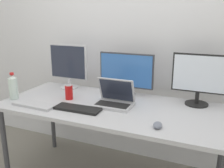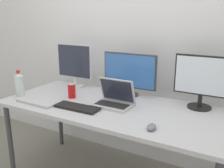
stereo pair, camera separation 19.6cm
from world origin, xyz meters
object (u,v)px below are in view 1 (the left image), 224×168
Objects in this scene: laptop_silver at (114,99)px; mouse_by_keyboard at (158,125)px; water_bottle at (13,87)px; monitor_right at (199,78)px; keyboard_main at (34,105)px; monitor_left at (68,65)px; monitor_center at (126,73)px; work_desk at (112,112)px; keyboard_aux at (78,109)px; soda_can_near_keyboard at (69,92)px.

laptop_silver reaches higher than mouse_by_keyboard.
water_bottle is (-1.28, 0.08, 0.09)m from mouse_by_keyboard.
monitor_right is 1.33m from keyboard_main.
monitor_center is at bearing 1.32° from monitor_left.
work_desk is 4.25× the size of monitor_left.
keyboard_aux is 3.83× the size of mouse_by_keyboard.
monitor_left is at bearing 155.00° from laptop_silver.
soda_can_near_keyboard is at bearing -143.08° from monitor_center.
water_bottle is (-0.86, -0.19, 0.06)m from laptop_silver.
water_bottle reaches higher than laptop_silver.
monitor_right is 0.98m from keyboard_aux.
mouse_by_keyboard reaches higher than work_desk.
keyboard_main and keyboard_aux have the same top height.
keyboard_main is 0.37m from keyboard_aux.
monitor_left is at bearing 179.70° from monitor_right.
mouse_by_keyboard is at bearing -109.61° from monitor_right.
keyboard_main is (-0.58, -0.56, -0.20)m from monitor_center.
laptop_silver is at bearing -87.90° from monitor_center.
monitor_right reaches higher than monitor_center.
monitor_left is 0.39m from soda_can_near_keyboard.
mouse_by_keyboard is (0.64, -0.06, 0.01)m from keyboard_aux.
keyboard_main reaches higher than work_desk.
laptop_silver reaches higher than work_desk.
monitor_center reaches higher than keyboard_aux.
monitor_left reaches higher than monitor_right.
monitor_center is 0.73m from mouse_by_keyboard.
keyboard_main is at bearing -155.62° from monitor_right.
keyboard_aux is at bearing -137.49° from laptop_silver.
monitor_center is 3.97× the size of soda_can_near_keyboard.
monitor_right is at bearing -0.30° from monitor_left.
monitor_center is at bearing 66.01° from keyboard_aux.
mouse_by_keyboard is (-0.19, -0.54, -0.21)m from monitor_right.
mouse_by_keyboard is (0.41, -0.27, -0.04)m from laptop_silver.
keyboard_main is 1.55× the size of water_bottle.
monitor_right is (1.21, -0.01, -0.01)m from monitor_left.
soda_can_near_keyboard reaches higher than work_desk.
monitor_right is at bearing 26.30° from keyboard_main.
keyboard_aux is (-0.83, -0.48, -0.22)m from monitor_right.
monitor_left is (-0.59, 0.29, 0.29)m from work_desk.
keyboard_aux is (-0.22, -0.20, -0.04)m from laptop_silver.
monitor_center reaches higher than soda_can_near_keyboard.
mouse_by_keyboard is 0.40× the size of water_bottle.
monitor_right is 1.16× the size of keyboard_aux.
monitor_left is 1.19× the size of keyboard_aux.
laptop_silver is 0.42m from soda_can_near_keyboard.
monitor_center is at bearing 178.14° from monitor_right.
laptop_silver is 0.89m from water_bottle.
monitor_left reaches higher than keyboard_aux.
work_desk is 0.74m from monitor_right.
laptop_silver reaches higher than keyboard_aux.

